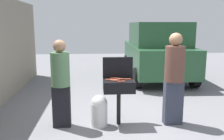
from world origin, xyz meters
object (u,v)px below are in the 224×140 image
at_px(hot_dog_3, 116,78).
at_px(parked_minivan, 157,50).
at_px(bbq_grill, 119,87).
at_px(hot_dog_2, 114,78).
at_px(hot_dog_4, 109,80).
at_px(propane_tank, 99,110).
at_px(hot_dog_1, 121,81).
at_px(person_left, 61,81).
at_px(hot_dog_7, 127,79).
at_px(hot_dog_5, 116,80).
at_px(hot_dog_6, 113,80).
at_px(person_right, 174,76).
at_px(hot_dog_0, 120,79).

height_order(hot_dog_3, parked_minivan, parked_minivan).
distance_m(bbq_grill, hot_dog_2, 0.22).
height_order(hot_dog_4, parked_minivan, parked_minivan).
bearing_deg(propane_tank, hot_dog_1, -14.56).
xyz_separation_m(person_left, parked_minivan, (2.90, 4.27, 0.12)).
bearing_deg(hot_dog_7, hot_dog_3, 159.58).
distance_m(hot_dog_3, hot_dog_5, 0.17).
relative_size(hot_dog_5, parked_minivan, 0.03).
bearing_deg(bbq_grill, hot_dog_3, 107.70).
xyz_separation_m(hot_dog_4, hot_dog_6, (0.08, -0.05, 0.00)).
bearing_deg(person_left, hot_dog_5, 7.87).
distance_m(hot_dog_4, person_left, 0.92).
bearing_deg(person_right, hot_dog_0, -6.10).
bearing_deg(hot_dog_5, parked_minivan, 66.58).
height_order(hot_dog_1, hot_dog_3, same).
bearing_deg(hot_dog_6, parked_minivan, 65.94).
height_order(hot_dog_5, person_right, person_right).
xyz_separation_m(hot_dog_4, propane_tank, (-0.20, -0.07, -0.58)).
distance_m(hot_dog_5, propane_tank, 0.66).
distance_m(bbq_grill, propane_tank, 0.58).
height_order(hot_dog_3, hot_dog_6, same).
height_order(bbq_grill, hot_dog_2, hot_dog_2).
xyz_separation_m(hot_dog_1, hot_dog_7, (0.14, 0.19, 0.00)).
distance_m(hot_dog_0, hot_dog_5, 0.16).
bearing_deg(bbq_grill, hot_dog_4, 173.58).
xyz_separation_m(hot_dog_4, hot_dog_5, (0.12, -0.08, 0.00)).
height_order(hot_dog_1, hot_dog_7, same).
bearing_deg(hot_dog_2, hot_dog_7, -22.37).
height_order(hot_dog_4, hot_dog_5, same).
xyz_separation_m(hot_dog_2, person_left, (-1.02, -0.16, 0.01)).
xyz_separation_m(hot_dog_2, parked_minivan, (1.89, 4.11, 0.12)).
height_order(hot_dog_7, parked_minivan, parked_minivan).
distance_m(hot_dog_0, person_right, 1.05).
xyz_separation_m(hot_dog_2, hot_dog_4, (-0.10, -0.12, 0.00)).
xyz_separation_m(hot_dog_6, person_right, (1.18, -0.01, 0.07)).
height_order(hot_dog_3, person_left, person_left).
height_order(hot_dog_2, person_right, person_right).
bearing_deg(person_left, bbq_grill, 11.21).
xyz_separation_m(hot_dog_4, person_right, (1.25, -0.06, 0.07)).
bearing_deg(hot_dog_6, propane_tank, -174.59).
distance_m(hot_dog_4, person_right, 1.26).
bearing_deg(person_right, hot_dog_3, -7.79).
xyz_separation_m(hot_dog_2, hot_dog_5, (0.02, -0.20, 0.00)).
distance_m(hot_dog_4, hot_dog_5, 0.15).
xyz_separation_m(hot_dog_0, hot_dog_3, (-0.07, 0.04, 0.00)).
bearing_deg(hot_dog_6, person_left, 179.82).
height_order(hot_dog_2, hot_dog_6, same).
bearing_deg(hot_dog_7, person_right, -4.56).
height_order(hot_dog_0, person_left, person_left).
bearing_deg(hot_dog_0, parked_minivan, 67.06).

